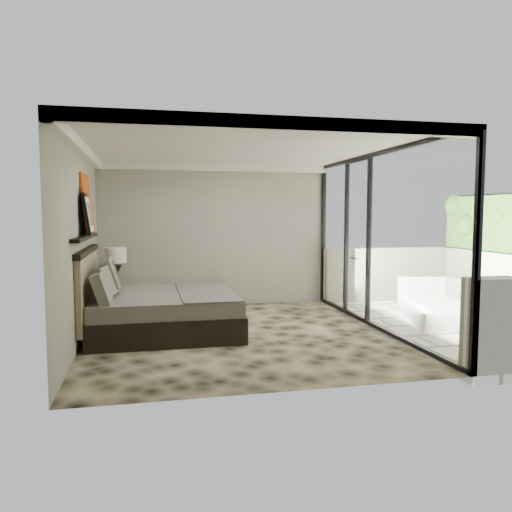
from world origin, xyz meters
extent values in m
plane|color=black|center=(0.00, 0.00, 0.00)|extent=(5.00, 5.00, 0.00)
cube|color=silver|center=(0.00, 0.00, 2.79)|extent=(4.50, 5.00, 0.02)
cube|color=gray|center=(0.00, 2.49, 1.40)|extent=(4.50, 0.02, 2.80)
cube|color=gray|center=(-2.24, 0.00, 1.40)|extent=(0.02, 5.00, 2.80)
cube|color=white|center=(2.25, 0.00, 1.40)|extent=(0.08, 5.00, 2.80)
cube|color=beige|center=(3.75, 0.00, -0.06)|extent=(3.00, 5.00, 0.12)
cube|color=black|center=(-2.18, 0.10, 1.50)|extent=(0.12, 2.20, 0.05)
cube|color=black|center=(-1.07, 0.40, 0.19)|extent=(2.20, 2.09, 0.38)
cube|color=#514D44|center=(-1.07, 0.40, 0.49)|extent=(2.14, 2.03, 0.23)
cube|color=#47463D|center=(-0.44, 0.40, 0.61)|extent=(0.84, 2.07, 0.03)
cube|color=#8E775A|center=(-2.20, 0.40, 0.73)|extent=(0.08, 2.19, 1.05)
cube|color=black|center=(-1.90, 1.75, 0.24)|extent=(0.52, 0.52, 0.48)
cone|color=black|center=(-1.88, 1.79, 0.62)|extent=(0.22, 0.22, 0.20)
cone|color=black|center=(-1.88, 1.79, 0.82)|extent=(0.22, 0.22, 0.20)
cylinder|color=beige|center=(-1.88, 1.79, 1.10)|extent=(0.39, 0.39, 0.27)
cube|color=#9D240D|center=(-2.19, 0.59, 1.97)|extent=(0.13, 0.90, 0.90)
cube|color=black|center=(-2.14, 0.16, 1.82)|extent=(0.11, 0.50, 0.60)
cube|color=silver|center=(4.45, 1.40, 0.27)|extent=(0.61, 0.61, 0.55)
cube|color=silver|center=(3.45, 0.22, 0.15)|extent=(1.21, 1.82, 0.29)
cube|color=beige|center=(3.45, 0.22, 0.33)|extent=(1.15, 1.71, 0.08)
cube|color=silver|center=(3.64, 0.97, 0.47)|extent=(0.84, 0.32, 0.36)
camera|label=1|loc=(-1.32, -7.33, 1.84)|focal=35.00mm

